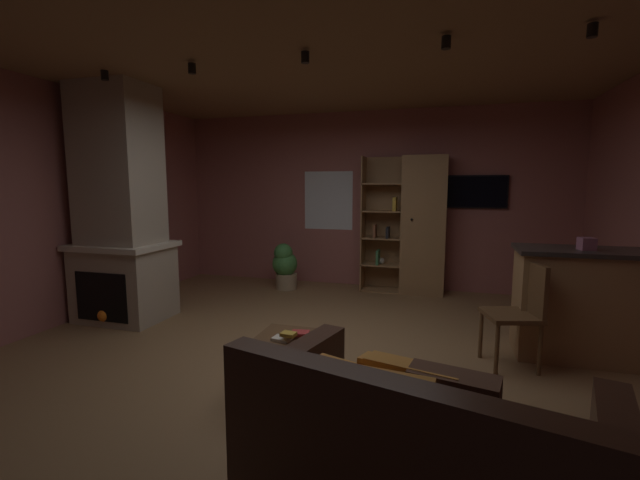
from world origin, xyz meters
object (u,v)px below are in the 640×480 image
at_px(tissue_box, 587,244).
at_px(potted_floor_plant, 285,265).
at_px(wall_mounted_tv, 477,192).
at_px(table_book_1, 300,333).
at_px(kitchen_bar_counter, 601,305).
at_px(stone_fireplace, 121,216).
at_px(dining_chair, 520,308).
at_px(table_book_2, 288,334).
at_px(bookshelf_cabinet, 418,226).
at_px(table_book_0, 282,339).
at_px(coffee_table, 291,351).
at_px(leather_couch, 418,458).

distance_m(tissue_box, potted_floor_plant, 3.98).
bearing_deg(wall_mounted_tv, table_book_1, -112.84).
bearing_deg(kitchen_bar_counter, potted_floor_plant, 155.71).
bearing_deg(wall_mounted_tv, stone_fireplace, -149.00).
bearing_deg(dining_chair, potted_floor_plant, 145.69).
bearing_deg(table_book_2, bookshelf_cabinet, 77.92).
xyz_separation_m(tissue_box, table_book_1, (-2.25, -1.24, -0.62)).
distance_m(stone_fireplace, potted_floor_plant, 2.44).
height_order(kitchen_bar_counter, table_book_0, kitchen_bar_counter).
bearing_deg(coffee_table, potted_floor_plant, 111.94).
relative_size(leather_couch, coffee_table, 2.81).
bearing_deg(table_book_1, table_book_2, -116.10).
relative_size(stone_fireplace, coffee_table, 4.15).
xyz_separation_m(stone_fireplace, wall_mounted_tv, (4.05, 2.44, 0.27)).
bearing_deg(stone_fireplace, dining_chair, -1.95).
height_order(tissue_box, coffee_table, tissue_box).
distance_m(table_book_1, table_book_2, 0.13).
distance_m(stone_fireplace, leather_couch, 4.22).
xyz_separation_m(bookshelf_cabinet, table_book_2, (-0.73, -3.42, -0.51)).
height_order(leather_couch, wall_mounted_tv, wall_mounted_tv).
height_order(bookshelf_cabinet, potted_floor_plant, bookshelf_cabinet).
bearing_deg(kitchen_bar_counter, tissue_box, -163.48).
relative_size(kitchen_bar_counter, coffee_table, 2.24).
bearing_deg(table_book_0, stone_fireplace, 154.64).
distance_m(bookshelf_cabinet, table_book_2, 3.53).
relative_size(stone_fireplace, tissue_box, 22.55).
bearing_deg(stone_fireplace, potted_floor_plant, 55.14).
bearing_deg(kitchen_bar_counter, coffee_table, -150.98).
distance_m(stone_fireplace, table_book_2, 2.88).
xyz_separation_m(kitchen_bar_counter, tissue_box, (-0.17, -0.05, 0.56)).
xyz_separation_m(kitchen_bar_counter, dining_chair, (-0.72, -0.36, 0.02)).
height_order(kitchen_bar_counter, leather_couch, kitchen_bar_counter).
bearing_deg(kitchen_bar_counter, leather_couch, -122.07).
relative_size(leather_couch, table_book_2, 16.92).
bearing_deg(wall_mounted_tv, kitchen_bar_counter, -67.08).
xyz_separation_m(table_book_1, dining_chair, (1.70, 0.93, 0.08)).
distance_m(kitchen_bar_counter, dining_chair, 0.81).
relative_size(stone_fireplace, potted_floor_plant, 3.81).
bearing_deg(wall_mounted_tv, table_book_0, -113.92).
bearing_deg(wall_mounted_tv, leather_couch, -96.62).
distance_m(table_book_1, wall_mounted_tv, 3.95).
bearing_deg(dining_chair, leather_couch, -110.61).
xyz_separation_m(bookshelf_cabinet, kitchen_bar_counter, (1.74, -2.01, -0.48)).
xyz_separation_m(leather_couch, table_book_1, (-0.95, 1.05, 0.15)).
xyz_separation_m(stone_fireplace, tissue_box, (4.83, 0.16, -0.15)).
distance_m(leather_couch, potted_floor_plant, 4.58).
height_order(stone_fireplace, table_book_1, stone_fireplace).
height_order(tissue_box, wall_mounted_tv, wall_mounted_tv).
relative_size(tissue_box, leather_couch, 0.07).
bearing_deg(wall_mounted_tv, table_book_2, -112.94).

